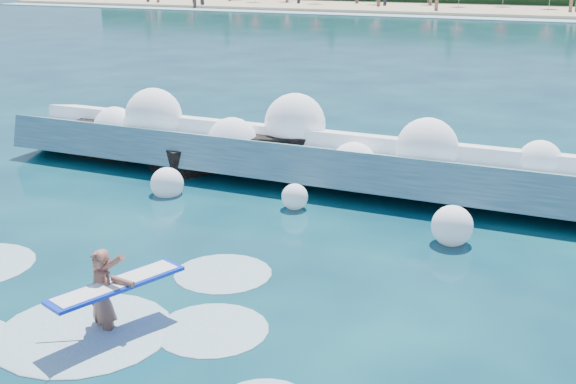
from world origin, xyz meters
name	(u,v)px	position (x,y,z in m)	size (l,w,h in m)	color
ground	(175,270)	(0.00, 0.00, 0.00)	(200.00, 200.00, 0.00)	#07283D
beach	(554,11)	(0.00, 78.00, 0.20)	(140.00, 20.00, 0.40)	tan
wet_band	(544,20)	(0.00, 67.00, 0.04)	(140.00, 5.00, 0.08)	silver
breaking_wave	(328,161)	(0.54, 6.70, 0.58)	(19.17, 2.94, 1.65)	teal
rock_cluster	(184,149)	(-4.01, 6.73, 0.41)	(7.98, 3.24, 1.30)	black
surfer_with_board	(105,296)	(0.34, -2.49, 0.62)	(1.27, 2.87, 1.67)	#8F5443
wave_spray	(292,140)	(-0.47, 6.56, 1.09)	(14.77, 5.10, 2.35)	white
surf_foam	(87,311)	(-0.43, -2.09, 0.00)	(9.12, 5.85, 0.14)	silver
beachgoers	(485,3)	(-7.34, 75.50, 1.07)	(101.64, 13.35, 1.94)	#3F332D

